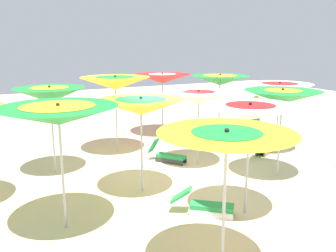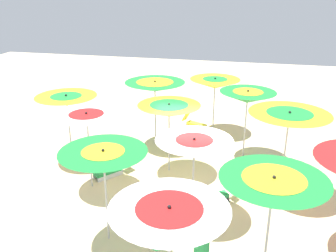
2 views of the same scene
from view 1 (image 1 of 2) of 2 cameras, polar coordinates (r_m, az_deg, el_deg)
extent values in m
cube|color=beige|center=(10.22, -0.13, -7.48)|extent=(38.64, 38.64, 0.04)
cylinder|color=#B2B2B7|center=(5.68, 8.84, -13.09)|extent=(0.05, 0.05, 2.13)
cone|color=yellow|center=(5.31, 9.24, -2.68)|extent=(2.05, 2.05, 0.32)
cone|color=#1E8C38|center=(5.28, 9.27, -1.79)|extent=(1.04, 1.04, 0.16)
sphere|color=black|center=(5.26, 9.31, -0.67)|extent=(0.07, 0.07, 0.07)
cylinder|color=#B2B2B7|center=(7.68, 12.46, -5.97)|extent=(0.05, 0.05, 2.20)
cone|color=white|center=(7.40, 12.87, 2.10)|extent=(1.94, 1.94, 0.30)
cone|color=red|center=(7.39, 12.90, 2.71)|extent=(1.00, 1.00, 0.16)
sphere|color=black|center=(7.37, 12.94, 3.49)|extent=(0.07, 0.07, 0.07)
cylinder|color=#B2B2B7|center=(10.13, 17.26, -1.70)|extent=(0.05, 0.05, 2.17)
cone|color=#1E8C38|center=(9.92, 17.68, 4.37)|extent=(2.00, 2.00, 0.35)
cone|color=yellow|center=(9.91, 17.72, 4.93)|extent=(0.97, 0.97, 0.17)
sphere|color=black|center=(9.89, 17.76, 5.56)|extent=(0.07, 0.07, 0.07)
cylinder|color=#B2B2B7|center=(12.63, 16.94, 0.90)|extent=(0.05, 0.05, 2.06)
cone|color=white|center=(12.46, 17.26, 5.54)|extent=(2.13, 2.13, 0.40)
cone|color=red|center=(12.45, 17.28, 5.98)|extent=(1.18, 1.18, 0.22)
sphere|color=black|center=(12.44, 17.33, 6.60)|extent=(0.07, 0.07, 0.07)
cylinder|color=#B2B2B7|center=(7.19, -16.37, -7.26)|extent=(0.05, 0.05, 2.25)
cone|color=#1E8C38|center=(6.90, -16.96, 1.58)|extent=(2.20, 2.20, 0.36)
cone|color=yellow|center=(6.88, -17.00, 2.19)|extent=(1.35, 1.35, 0.22)
sphere|color=black|center=(6.86, -17.07, 3.28)|extent=(0.07, 0.07, 0.07)
cylinder|color=#B2B2B7|center=(8.66, -4.18, -3.84)|extent=(0.05, 0.05, 2.10)
cone|color=yellow|center=(8.42, -4.30, 3.00)|extent=(1.98, 1.98, 0.38)
cone|color=#1E8C38|center=(8.41, -4.31, 3.54)|extent=(1.21, 1.21, 0.23)
sphere|color=black|center=(8.39, -4.33, 4.48)|extent=(0.07, 0.07, 0.07)
cylinder|color=#B2B2B7|center=(10.67, 4.75, -0.88)|extent=(0.05, 0.05, 2.00)
cone|color=white|center=(10.48, 4.86, 4.44)|extent=(1.97, 1.97, 0.37)
cone|color=red|center=(10.47, 4.87, 4.99)|extent=(0.95, 0.95, 0.18)
sphere|color=black|center=(10.45, 4.88, 5.60)|extent=(0.07, 0.07, 0.07)
cylinder|color=#B2B2B7|center=(13.23, 8.10, 2.29)|extent=(0.05, 0.05, 2.26)
cone|color=#1E8C38|center=(13.07, 8.26, 7.16)|extent=(2.08, 2.08, 0.35)
cone|color=yellow|center=(13.06, 8.27, 7.51)|extent=(1.21, 1.21, 0.20)
sphere|color=black|center=(13.05, 8.29, 8.06)|extent=(0.07, 0.07, 0.07)
cylinder|color=#B2B2B7|center=(10.42, -17.78, -1.28)|extent=(0.05, 0.05, 2.19)
cone|color=#1E8C38|center=(10.22, -18.20, 4.68)|extent=(1.91, 1.91, 0.40)
cone|color=yellow|center=(10.21, -18.24, 5.23)|extent=(1.02, 1.02, 0.21)
sphere|color=black|center=(10.19, -18.29, 5.95)|extent=(0.07, 0.07, 0.07)
cylinder|color=#B2B2B7|center=(12.04, -8.18, 1.29)|extent=(0.05, 0.05, 2.28)
cone|color=yellow|center=(11.87, -8.36, 6.68)|extent=(2.25, 2.25, 0.42)
cone|color=#1E8C38|center=(11.86, -8.37, 7.15)|extent=(1.26, 1.26, 0.23)
sphere|color=black|center=(11.84, -8.39, 7.83)|extent=(0.07, 0.07, 0.07)
cylinder|color=#B2B2B7|center=(14.26, -0.90, 3.09)|extent=(0.05, 0.05, 2.20)
cone|color=red|center=(14.11, -0.91, 7.50)|extent=(2.26, 2.26, 0.36)
cone|color=white|center=(14.10, -0.92, 7.90)|extent=(1.09, 1.09, 0.17)
sphere|color=black|center=(14.09, -0.92, 8.35)|extent=(0.07, 0.07, 0.07)
cube|color=#333338|center=(11.15, 0.79, -5.21)|extent=(0.58, 0.75, 0.14)
cube|color=#333338|center=(10.90, 0.14, -5.63)|extent=(0.58, 0.75, 0.14)
cube|color=green|center=(10.99, 0.47, -4.83)|extent=(0.78, 0.90, 0.10)
cube|color=green|center=(11.17, -2.28, -3.05)|extent=(0.42, 0.42, 0.48)
cube|color=olive|center=(12.41, 14.54, -3.74)|extent=(0.90, 0.50, 0.14)
cube|color=olive|center=(12.32, 15.82, -3.94)|extent=(0.90, 0.50, 0.14)
cube|color=green|center=(12.33, 15.21, -3.30)|extent=(1.02, 0.73, 0.10)
cube|color=green|center=(11.66, 14.08, -3.22)|extent=(0.50, 0.45, 0.31)
cube|color=silver|center=(8.03, 7.07, -12.82)|extent=(0.73, 0.60, 0.14)
cube|color=silver|center=(7.74, 6.83, -13.83)|extent=(0.73, 0.60, 0.14)
cube|color=green|center=(7.83, 6.98, -12.53)|extent=(0.91, 0.82, 0.10)
cube|color=green|center=(7.83, 2.11, -10.84)|extent=(0.54, 0.52, 0.34)
cylinder|color=#D8A87F|center=(12.81, 13.53, -1.51)|extent=(0.24, 0.24, 0.85)
cylinder|color=green|center=(12.64, 13.72, 1.99)|extent=(0.30, 0.30, 0.74)
sphere|color=#D8A87F|center=(12.56, 13.84, 4.18)|extent=(0.23, 0.23, 0.23)
camera|label=2|loc=(17.32, 28.78, 19.29)|focal=39.91mm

